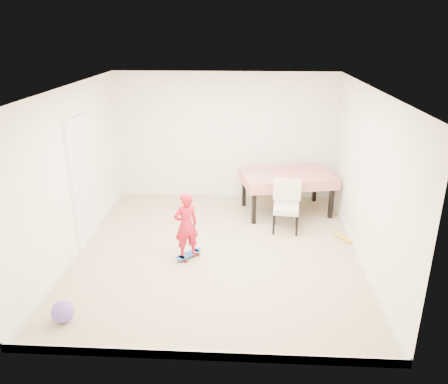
# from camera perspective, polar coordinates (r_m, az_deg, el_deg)

# --- Properties ---
(ground) EXTENTS (5.00, 5.00, 0.00)m
(ground) POSITION_cam_1_polar(r_m,az_deg,el_deg) (7.17, -0.89, -7.67)
(ground) COLOR tan
(ground) RESTS_ON ground
(ceiling) EXTENTS (4.50, 5.00, 0.04)m
(ceiling) POSITION_cam_1_polar(r_m,az_deg,el_deg) (6.36, -1.03, 13.22)
(ceiling) COLOR white
(ceiling) RESTS_ON wall_back
(wall_back) EXTENTS (4.50, 0.04, 2.60)m
(wall_back) POSITION_cam_1_polar(r_m,az_deg,el_deg) (9.03, 0.16, 7.26)
(wall_back) COLOR white
(wall_back) RESTS_ON ground
(wall_front) EXTENTS (4.50, 0.04, 2.60)m
(wall_front) POSITION_cam_1_polar(r_m,az_deg,el_deg) (4.38, -3.27, -8.20)
(wall_front) COLOR white
(wall_front) RESTS_ON ground
(wall_left) EXTENTS (0.04, 5.00, 2.60)m
(wall_left) POSITION_cam_1_polar(r_m,az_deg,el_deg) (7.16, -19.08, 2.41)
(wall_left) COLOR white
(wall_left) RESTS_ON ground
(wall_right) EXTENTS (0.04, 5.00, 2.60)m
(wall_right) POSITION_cam_1_polar(r_m,az_deg,el_deg) (6.87, 17.96, 1.79)
(wall_right) COLOR white
(wall_right) RESTS_ON ground
(door) EXTENTS (0.11, 0.94, 2.11)m
(door) POSITION_cam_1_polar(r_m,az_deg,el_deg) (7.50, -17.97, 1.15)
(door) COLOR white
(door) RESTS_ON ground
(baseboard_back) EXTENTS (4.50, 0.02, 0.12)m
(baseboard_back) POSITION_cam_1_polar(r_m,az_deg,el_deg) (9.41, 0.16, -0.09)
(baseboard_back) COLOR white
(baseboard_back) RESTS_ON ground
(baseboard_front) EXTENTS (4.50, 0.02, 0.12)m
(baseboard_front) POSITION_cam_1_polar(r_m,az_deg,el_deg) (5.09, -2.98, -20.54)
(baseboard_front) COLOR white
(baseboard_front) RESTS_ON ground
(baseboard_left) EXTENTS (0.02, 5.00, 0.12)m
(baseboard_left) POSITION_cam_1_polar(r_m,az_deg,el_deg) (7.62, -18.06, -6.46)
(baseboard_left) COLOR white
(baseboard_left) RESTS_ON ground
(baseboard_right) EXTENTS (0.02, 5.00, 0.12)m
(baseboard_right) POSITION_cam_1_polar(r_m,az_deg,el_deg) (7.35, 16.96, -7.39)
(baseboard_right) COLOR white
(baseboard_right) RESTS_ON ground
(dining_table) EXTENTS (1.88, 1.41, 0.80)m
(dining_table) POSITION_cam_1_polar(r_m,az_deg,el_deg) (8.55, 8.14, -0.08)
(dining_table) COLOR #B80910
(dining_table) RESTS_ON ground
(dining_chair) EXTENTS (0.55, 0.62, 0.90)m
(dining_chair) POSITION_cam_1_polar(r_m,az_deg,el_deg) (7.75, 8.13, -1.93)
(dining_chair) COLOR silver
(dining_chair) RESTS_ON ground
(skateboard) EXTENTS (0.45, 0.50, 0.07)m
(skateboard) POSITION_cam_1_polar(r_m,az_deg,el_deg) (6.97, -4.63, -8.29)
(skateboard) COLOR blue
(skateboard) RESTS_ON ground
(child) EXTENTS (0.46, 0.41, 1.06)m
(child) POSITION_cam_1_polar(r_m,az_deg,el_deg) (6.74, -4.96, -4.64)
(child) COLOR red
(child) RESTS_ON ground
(balloon) EXTENTS (0.28, 0.28, 0.28)m
(balloon) POSITION_cam_1_polar(r_m,az_deg,el_deg) (5.90, -20.33, -14.46)
(balloon) COLOR #6C4CB8
(balloon) RESTS_ON ground
(foam_toy) EXTENTS (0.25, 0.38, 0.06)m
(foam_toy) POSITION_cam_1_polar(r_m,az_deg,el_deg) (7.78, 15.28, -5.81)
(foam_toy) COLOR gold
(foam_toy) RESTS_ON ground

